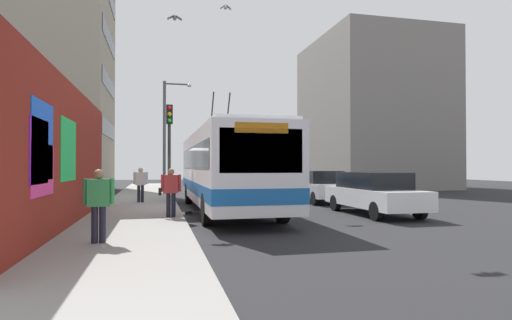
% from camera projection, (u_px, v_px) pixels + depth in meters
% --- Properties ---
extents(ground_plane, '(80.00, 80.00, 0.00)m').
position_uv_depth(ground_plane, '(179.00, 211.00, 16.80)').
color(ground_plane, '#232326').
extents(sidewalk_slab, '(48.00, 3.20, 0.15)m').
position_uv_depth(sidewalk_slab, '(138.00, 210.00, 16.43)').
color(sidewalk_slab, gray).
rests_on(sidewalk_slab, ground_plane).
extents(graffiti_wall, '(12.87, 0.32, 4.13)m').
position_uv_depth(graffiti_wall, '(66.00, 157.00, 11.59)').
color(graffiti_wall, maroon).
rests_on(graffiti_wall, ground_plane).
extents(building_far_left, '(8.98, 9.99, 16.30)m').
position_uv_depth(building_far_left, '(32.00, 73.00, 28.27)').
color(building_far_left, '#9E937F').
rests_on(building_far_left, ground_plane).
extents(building_far_right, '(11.29, 9.51, 12.55)m').
position_uv_depth(building_far_right, '(371.00, 114.00, 35.65)').
color(building_far_right, gray).
rests_on(building_far_right, ground_plane).
extents(city_bus, '(11.71, 2.68, 4.97)m').
position_uv_depth(city_bus, '(226.00, 167.00, 16.57)').
color(city_bus, silver).
rests_on(city_bus, ground_plane).
extents(parked_car_white, '(4.89, 1.85, 1.58)m').
position_uv_depth(parked_car_white, '(373.00, 192.00, 15.53)').
color(parked_car_white, white).
rests_on(parked_car_white, ground_plane).
extents(parked_car_silver, '(4.11, 1.80, 1.58)m').
position_uv_depth(parked_car_silver, '(320.00, 186.00, 20.67)').
color(parked_car_silver, '#B7B7BC').
rests_on(parked_car_silver, ground_plane).
extents(parked_car_navy, '(4.70, 1.74, 1.58)m').
position_uv_depth(parked_car_navy, '(287.00, 182.00, 25.82)').
color(parked_car_navy, navy).
rests_on(parked_car_navy, ground_plane).
extents(parked_car_champagne, '(4.07, 1.85, 1.58)m').
position_uv_depth(parked_car_champagne, '(263.00, 179.00, 31.63)').
color(parked_car_champagne, '#C6B793').
rests_on(parked_car_champagne, ground_plane).
extents(pedestrian_at_curb, '(0.22, 0.72, 1.58)m').
position_uv_depth(pedestrian_at_curb, '(171.00, 189.00, 13.56)').
color(pedestrian_at_curb, '#1E1E2D').
rests_on(pedestrian_at_curb, sidewalk_slab).
extents(pedestrian_midblock, '(0.22, 0.65, 1.59)m').
position_uv_depth(pedestrian_midblock, '(141.00, 182.00, 19.10)').
color(pedestrian_midblock, '#1E1E2D').
rests_on(pedestrian_midblock, sidewalk_slab).
extents(pedestrian_near_wall, '(0.22, 0.65, 1.60)m').
position_uv_depth(pedestrian_near_wall, '(99.00, 200.00, 9.00)').
color(pedestrian_near_wall, '#1E1E2D').
rests_on(pedestrian_near_wall, sidewalk_slab).
extents(traffic_light, '(0.49, 0.28, 4.39)m').
position_uv_depth(traffic_light, '(169.00, 137.00, 18.37)').
color(traffic_light, '#2D382D').
rests_on(traffic_light, sidewalk_slab).
extents(street_lamp, '(0.44, 1.72, 6.81)m').
position_uv_depth(street_lamp, '(167.00, 129.00, 25.15)').
color(street_lamp, '#4C4C51').
rests_on(street_lamp, sidewalk_slab).
extents(flying_pigeons, '(7.75, 4.94, 2.40)m').
position_uv_depth(flying_pigeons, '(198.00, 2.00, 15.56)').
color(flying_pigeons, gray).
extents(curbside_puddle, '(1.48, 1.48, 0.00)m').
position_uv_depth(curbside_puddle, '(196.00, 213.00, 15.96)').
color(curbside_puddle, black).
rests_on(curbside_puddle, ground_plane).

